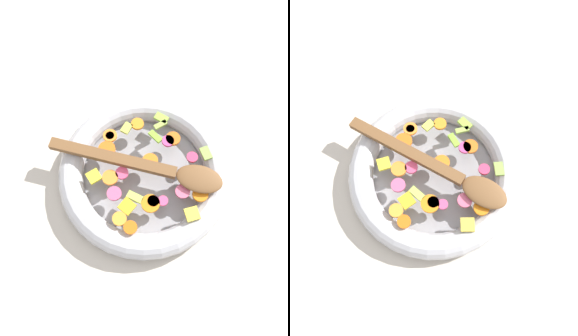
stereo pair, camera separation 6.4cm
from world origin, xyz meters
TOP-DOWN VIEW (x-y plane):
  - ground_plane at (0.00, 0.00)m, footprint 4.00×4.00m
  - skillet at (0.00, 0.00)m, footprint 0.35×0.35m
  - chopped_vegetables at (-0.00, 0.01)m, footprint 0.25×0.24m
  - wooden_spoon at (-0.01, 0.01)m, footprint 0.30×0.24m

SIDE VIEW (x-z plane):
  - ground_plane at x=0.00m, z-range 0.00..0.00m
  - skillet at x=0.00m, z-range 0.00..0.05m
  - chopped_vegetables at x=0.00m, z-range 0.05..0.06m
  - wooden_spoon at x=-0.01m, z-range 0.06..0.07m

